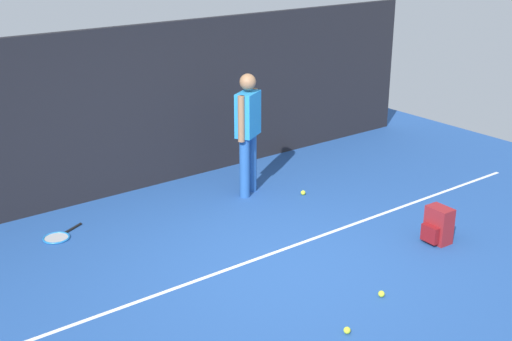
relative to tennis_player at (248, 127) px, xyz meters
name	(u,v)px	position (x,y,z in m)	size (l,w,h in m)	color
ground_plane	(278,265)	(-0.99, -1.88, -0.97)	(12.00, 12.00, 0.00)	#234C93
back_fence	(142,108)	(-0.99, 1.12, 0.18)	(10.00, 0.10, 2.30)	black
court_line	(264,256)	(-0.99, -1.63, -0.96)	(9.00, 0.05, 0.00)	white
tennis_player	(248,127)	(0.00, 0.00, 0.00)	(0.47, 0.39, 1.70)	#2659A5
tennis_racket	(58,237)	(-2.67, 0.25, -0.95)	(0.63, 0.44, 0.03)	black
backpack	(438,226)	(0.87, -2.57, -0.76)	(0.29, 0.31, 0.44)	maroon
tennis_ball_near_player	(381,294)	(-0.57, -3.04, -0.93)	(0.07, 0.07, 0.07)	#CCE033
tennis_ball_by_fence	(303,193)	(0.57, -0.51, -0.93)	(0.07, 0.07, 0.07)	#CCE033
tennis_ball_mid_court	(347,330)	(-1.31, -3.29, -0.93)	(0.07, 0.07, 0.07)	#CCE033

